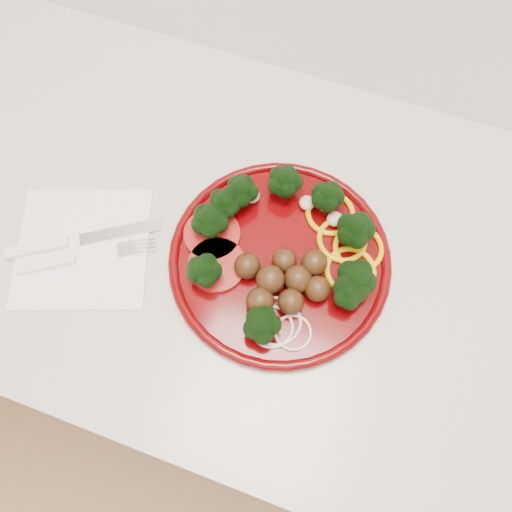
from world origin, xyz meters
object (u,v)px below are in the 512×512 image
(fork, at_px, (63,261))
(knife, at_px, (64,243))
(napkin, at_px, (83,247))
(plate, at_px, (281,254))

(fork, bearing_deg, knife, 83.00)
(fork, bearing_deg, napkin, 33.31)
(plate, relative_size, knife, 1.61)
(knife, bearing_deg, napkin, -22.66)
(plate, bearing_deg, fork, -159.08)
(napkin, xyz_separation_m, knife, (-0.02, -0.00, 0.01))
(napkin, relative_size, fork, 1.08)
(knife, height_order, fork, knife)
(plate, distance_m, knife, 0.30)
(napkin, bearing_deg, knife, -169.96)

